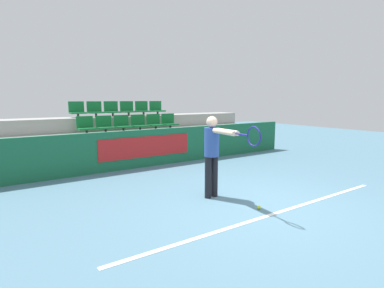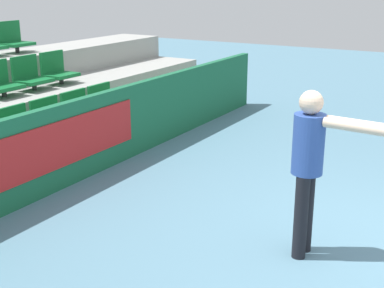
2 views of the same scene
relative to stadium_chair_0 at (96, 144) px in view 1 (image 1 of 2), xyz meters
name	(u,v)px [view 1 (image 1 of 2)]	position (x,y,z in m)	size (l,w,h in m)	color
ground_plane	(255,205)	(1.46, -4.68, -0.66)	(30.00, 30.00, 0.00)	slate
court_baseline	(275,213)	(1.46, -5.16, -0.66)	(5.97, 0.08, 0.01)	white
barrier_wall	(154,147)	(1.45, -0.68, -0.13)	(10.25, 0.14, 1.06)	#19603D
bleacher_tier_front	(146,155)	(1.46, -0.12, -0.44)	(9.85, 0.96, 0.44)	#9E9E99
bleacher_tier_middle	(133,144)	(1.46, 0.84, -0.22)	(9.85, 0.96, 0.88)	#9E9E99
bleacher_tier_back	(122,135)	(1.46, 1.80, 0.00)	(9.85, 0.96, 1.32)	#9E9E99
stadium_chair_0	(96,144)	(0.00, 0.00, 0.00)	(0.49, 0.40, 0.52)	#333333
stadium_chair_1	(116,143)	(0.58, 0.00, 0.00)	(0.49, 0.40, 0.52)	#333333
stadium_chair_2	(135,141)	(1.17, 0.00, 0.00)	(0.49, 0.40, 0.52)	#333333
stadium_chair_3	(152,140)	(1.75, 0.00, 0.00)	(0.49, 0.40, 0.52)	#333333
stadium_chair_4	(169,138)	(2.34, 0.00, 0.00)	(0.49, 0.40, 0.52)	#333333
stadium_chair_5	(184,137)	(2.92, 0.00, 0.00)	(0.49, 0.40, 0.52)	#333333
stadium_chair_6	(86,126)	(0.00, 0.96, 0.44)	(0.49, 0.40, 0.52)	#333333
stadium_chair_7	(105,125)	(0.58, 0.96, 0.44)	(0.49, 0.40, 0.52)	#333333
stadium_chair_8	(123,124)	(1.17, 0.96, 0.44)	(0.49, 0.40, 0.52)	#333333
stadium_chair_9	(139,123)	(1.75, 0.96, 0.44)	(0.49, 0.40, 0.52)	#333333
stadium_chair_10	(155,123)	(2.34, 0.96, 0.44)	(0.49, 0.40, 0.52)	#333333
stadium_chair_11	(169,122)	(2.92, 0.96, 0.44)	(0.49, 0.40, 0.52)	#333333
stadium_chair_12	(77,111)	(0.00, 1.92, 0.88)	(0.49, 0.40, 0.52)	#333333
stadium_chair_13	(95,110)	(0.58, 1.92, 0.88)	(0.49, 0.40, 0.52)	#333333
stadium_chair_14	(112,110)	(1.17, 1.92, 0.88)	(0.49, 0.40, 0.52)	#333333
stadium_chair_15	(128,109)	(1.75, 1.92, 0.88)	(0.49, 0.40, 0.52)	#333333
stadium_chair_16	(143,109)	(2.34, 1.92, 0.88)	(0.49, 0.40, 0.52)	#333333
stadium_chair_17	(157,109)	(2.92, 1.92, 0.88)	(0.49, 0.40, 0.52)	#333333
tennis_player	(214,149)	(1.09, -3.94, 0.31)	(0.29, 1.50, 1.59)	black
tennis_ball	(259,207)	(1.39, -4.86, -0.63)	(0.07, 0.07, 0.07)	#CCDB33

